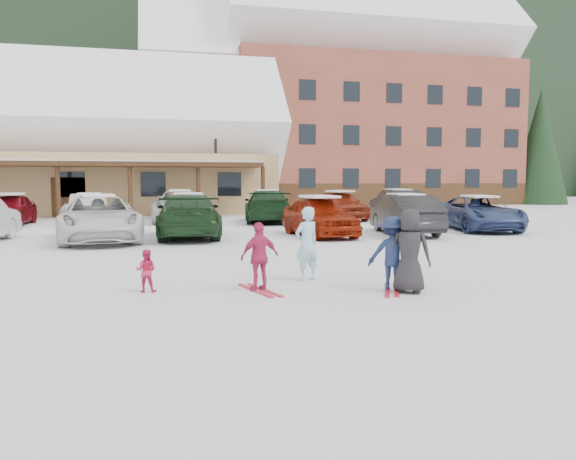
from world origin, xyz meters
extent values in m
plane|color=white|center=(0.00, 0.00, 0.00)|extent=(160.00, 160.00, 0.00)
cube|color=black|center=(0.00, 85.00, 19.00)|extent=(300.00, 70.00, 38.00)
cube|color=tan|center=(-9.00, 28.00, 1.80)|extent=(28.00, 10.00, 3.60)
cube|color=#422814|center=(-9.00, 21.80, 2.90)|extent=(25.20, 2.60, 0.25)
cube|color=white|center=(-9.00, 28.00, 5.54)|extent=(29.12, 9.69, 9.69)
cube|color=brown|center=(16.00, 38.00, 6.00)|extent=(24.00, 14.00, 12.00)
cube|color=brown|center=(0.50, 38.00, 4.50)|extent=(7.00, 12.60, 9.00)
cube|color=white|center=(16.00, 38.00, 14.69)|extent=(24.96, 13.57, 13.57)
cube|color=#422814|center=(16.00, 31.04, 0.90)|extent=(24.00, 0.10, 1.80)
cylinder|color=black|center=(1.34, 24.22, 3.11)|extent=(0.16, 0.16, 6.22)
cube|color=black|center=(1.34, 24.22, 6.34)|extent=(0.50, 0.25, 0.25)
cylinder|color=black|center=(30.00, 32.00, 0.66)|extent=(0.60, 0.60, 1.32)
cone|color=black|center=(30.00, 32.00, 6.27)|extent=(4.84, 4.84, 9.90)
cylinder|color=black|center=(6.00, 44.00, 0.54)|extent=(0.60, 0.60, 1.08)
cone|color=black|center=(6.00, 44.00, 5.13)|extent=(3.96, 3.96, 8.10)
cylinder|color=black|center=(34.00, 46.00, 0.69)|extent=(0.60, 0.60, 1.38)
cone|color=black|center=(34.00, 46.00, 6.55)|extent=(5.06, 5.06, 10.35)
imported|color=#A1D4EC|center=(0.59, 0.59, 0.75)|extent=(0.64, 0.54, 1.50)
imported|color=#CC214E|center=(-2.55, 0.16, 0.39)|extent=(0.44, 0.38, 0.78)
imported|color=#182347|center=(1.86, -0.74, 0.68)|extent=(1.01, 0.82, 1.37)
cube|color=red|center=(1.86, -0.74, 0.01)|extent=(0.74, 1.36, 0.03)
imported|color=#BE2957|center=(-0.53, -0.25, 0.63)|extent=(0.80, 0.49, 1.27)
cube|color=red|center=(-0.53, -0.25, 0.01)|extent=(0.55, 1.41, 0.03)
imported|color=black|center=(2.06, -1.04, 0.76)|extent=(0.89, 0.82, 1.52)
imported|color=silver|center=(-4.18, 9.38, 0.77)|extent=(3.19, 5.79, 1.54)
imported|color=#173419|center=(-1.20, 9.95, 0.78)|extent=(2.45, 5.46, 1.55)
imported|color=maroon|center=(3.44, 9.25, 0.73)|extent=(2.15, 4.42, 1.45)
imported|color=black|center=(6.80, 9.20, 0.75)|extent=(2.18, 4.74, 1.51)
imported|color=navy|center=(10.46, 10.07, 0.70)|extent=(3.12, 5.33, 1.39)
imported|color=maroon|center=(-8.74, 17.39, 0.71)|extent=(1.79, 4.23, 1.43)
imported|color=silver|center=(-5.24, 16.79, 0.71)|extent=(1.73, 4.40, 1.43)
imported|color=silver|center=(-1.15, 17.71, 0.77)|extent=(2.80, 5.67, 1.55)
imported|color=#133217|center=(2.97, 16.47, 0.78)|extent=(2.97, 5.61, 1.55)
imported|color=maroon|center=(6.96, 17.29, 0.74)|extent=(2.17, 4.51, 1.49)
imported|color=black|center=(9.81, 16.48, 0.78)|extent=(2.01, 4.85, 1.56)
camera|label=1|loc=(-2.39, -10.24, 2.02)|focal=35.00mm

